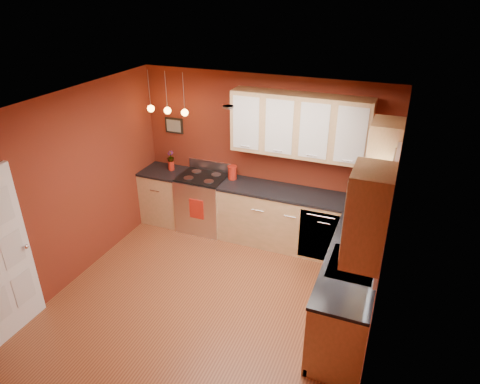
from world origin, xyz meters
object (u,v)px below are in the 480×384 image
at_px(sink, 352,266).
at_px(gas_range, 204,202).
at_px(soap_pump, 358,261).
at_px(red_canister, 232,172).
at_px(coffee_maker, 380,196).

bearing_deg(sink, gas_range, 150.22).
relative_size(sink, soap_pump, 3.47).
bearing_deg(red_canister, sink, -37.00).
height_order(red_canister, coffee_maker, coffee_maker).
bearing_deg(gas_range, coffee_maker, 2.90).
height_order(gas_range, soap_pump, soap_pump).
relative_size(red_canister, coffee_maker, 0.91).
bearing_deg(soap_pump, coffee_maker, 87.65).
distance_m(sink, red_canister, 2.69).
distance_m(coffee_maker, soap_pump, 1.70).
bearing_deg(coffee_maker, gas_range, 169.00).
bearing_deg(soap_pump, red_canister, 142.66).
bearing_deg(red_canister, soap_pump, -37.34).
bearing_deg(sink, soap_pump, -48.10).
relative_size(gas_range, soap_pump, 5.50).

